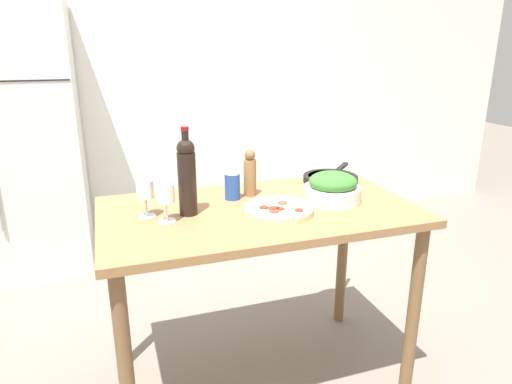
# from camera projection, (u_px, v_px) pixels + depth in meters

# --- Properties ---
(ground_plane) EXTENTS (14.00, 14.00, 0.00)m
(ground_plane) POSITION_uv_depth(u_px,v_px,m) (258.00, 377.00, 2.23)
(ground_plane) COLOR slate
(wall_back) EXTENTS (6.40, 0.08, 2.60)m
(wall_back) POSITION_uv_depth(u_px,v_px,m) (177.00, 77.00, 3.67)
(wall_back) COLOR silver
(wall_back) RESTS_ON ground_plane
(refrigerator) EXTENTS (0.61, 0.70, 1.87)m
(refrigerator) POSITION_uv_depth(u_px,v_px,m) (34.00, 139.00, 3.12)
(refrigerator) COLOR silver
(refrigerator) RESTS_ON ground_plane
(prep_counter) EXTENTS (1.34, 0.76, 0.88)m
(prep_counter) POSITION_uv_depth(u_px,v_px,m) (259.00, 234.00, 2.00)
(prep_counter) COLOR olive
(prep_counter) RESTS_ON ground_plane
(wine_bottle) EXTENTS (0.07, 0.07, 0.36)m
(wine_bottle) POSITION_uv_depth(u_px,v_px,m) (187.00, 175.00, 1.84)
(wine_bottle) COLOR black
(wine_bottle) RESTS_ON prep_counter
(wine_glass_near) EXTENTS (0.07, 0.07, 0.15)m
(wine_glass_near) POSITION_uv_depth(u_px,v_px,m) (166.00, 196.00, 1.77)
(wine_glass_near) COLOR silver
(wine_glass_near) RESTS_ON prep_counter
(wine_glass_far) EXTENTS (0.07, 0.07, 0.15)m
(wine_glass_far) POSITION_uv_depth(u_px,v_px,m) (145.00, 191.00, 1.82)
(wine_glass_far) COLOR silver
(wine_glass_far) RESTS_ON prep_counter
(pepper_mill) EXTENTS (0.06, 0.06, 0.22)m
(pepper_mill) POSITION_uv_depth(u_px,v_px,m) (250.00, 174.00, 2.09)
(pepper_mill) COLOR olive
(pepper_mill) RESTS_ON prep_counter
(salad_bowl) EXTENTS (0.25, 0.25, 0.13)m
(salad_bowl) POSITION_uv_depth(u_px,v_px,m) (333.00, 188.00, 2.02)
(salad_bowl) COLOR white
(salad_bowl) RESTS_ON prep_counter
(homemade_pizza) EXTENTS (0.29, 0.29, 0.03)m
(homemade_pizza) POSITION_uv_depth(u_px,v_px,m) (278.00, 209.00, 1.90)
(homemade_pizza) COLOR beige
(homemade_pizza) RESTS_ON prep_counter
(salt_canister) EXTENTS (0.07, 0.07, 0.13)m
(salt_canister) POSITION_uv_depth(u_px,v_px,m) (232.00, 185.00, 2.05)
(salt_canister) COLOR #284CA3
(salt_canister) RESTS_ON prep_counter
(cast_iron_skillet) EXTENTS (0.36, 0.36, 0.03)m
(cast_iron_skillet) POSITION_uv_depth(u_px,v_px,m) (331.00, 178.00, 2.33)
(cast_iron_skillet) COLOR black
(cast_iron_skillet) RESTS_ON prep_counter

